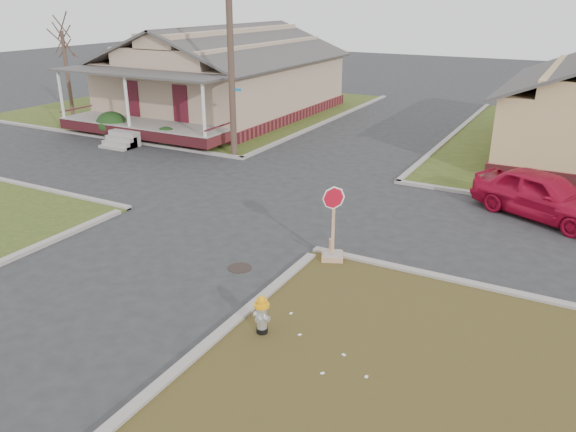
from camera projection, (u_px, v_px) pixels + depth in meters
The scene contains 12 objects.
ground at pixel (186, 245), 16.35m from camera, with size 120.00×120.00×0.00m, color #27282A.
verge_far_left at pixel (199, 107), 36.85m from camera, with size 19.00×19.00×0.05m, color #37491A.
curbs at pixel (271, 195), 20.45m from camera, with size 80.00×40.00×0.12m, color gray, non-canonical shape.
manhole at pixel (240, 268), 14.96m from camera, with size 0.64×0.64×0.01m, color black.
corner_house at pixel (224, 77), 33.62m from camera, with size 10.10×15.50×5.30m.
utility_pole at pixel (231, 50), 23.81m from camera, with size 1.80×0.28×9.00m.
tree_far_left at pixel (67, 74), 33.25m from camera, with size 0.22×0.22×4.90m, color #453028.
fire_hydrant at pixel (262, 312), 11.83m from camera, with size 0.33×0.33×0.89m.
stop_sign at pixel (333, 244), 15.23m from camera, with size 0.59×0.58×2.10m.
red_sedan at pixel (543, 195), 18.15m from camera, with size 1.82×4.53×1.54m, color #AC0C2B.
hedge_left at pixel (112, 125), 28.66m from camera, with size 1.59×1.30×1.22m, color black.
hedge_right at pixel (167, 136), 26.96m from camera, with size 1.27×1.04×0.97m, color black.
Camera 1 is at (9.73, -11.70, 6.75)m, focal length 35.00 mm.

